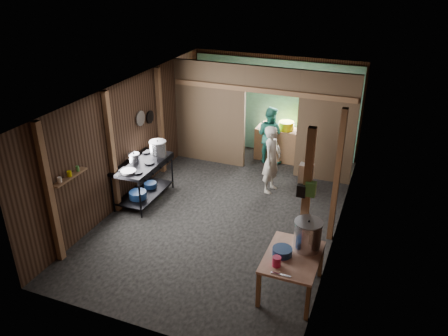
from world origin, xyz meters
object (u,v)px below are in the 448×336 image
at_px(stove_pot_large, 158,149).
at_px(pink_bucket, 277,261).
at_px(stock_pot, 308,236).
at_px(yellow_tub, 286,126).
at_px(gas_range, 144,181).
at_px(cook, 272,159).
at_px(prep_table, 291,273).

height_order(stove_pot_large, pink_bucket, stove_pot_large).
distance_m(stock_pot, pink_bucket, 0.70).
bearing_deg(pink_bucket, yellow_tub, 102.91).
bearing_deg(pink_bucket, gas_range, 149.90).
bearing_deg(cook, pink_bucket, -154.78).
bearing_deg(stock_pot, yellow_tub, 108.29).
bearing_deg(prep_table, yellow_tub, 105.64).
bearing_deg(stock_pot, cook, 116.00).
relative_size(yellow_tub, cook, 0.25).
height_order(stock_pot, cook, cook).
distance_m(prep_table, pink_bucket, 0.56).
distance_m(stove_pot_large, yellow_tub, 3.50).
xyz_separation_m(gas_range, cook, (2.47, 1.41, 0.33)).
bearing_deg(cook, stock_pot, -145.90).
height_order(gas_range, prep_table, gas_range).
height_order(gas_range, cook, cook).
height_order(prep_table, stove_pot_large, stove_pot_large).
distance_m(stock_pot, cook, 3.18).
relative_size(prep_table, stove_pot_large, 3.09).
bearing_deg(cook, gas_range, 127.79).
distance_m(stove_pot_large, stock_pot, 4.14).
distance_m(gas_range, pink_bucket, 4.10).
xyz_separation_m(prep_table, cook, (-1.24, 3.13, 0.44)).
height_order(stove_pot_large, cook, cook).
distance_m(pink_bucket, cook, 3.62).
bearing_deg(gas_range, prep_table, -24.92).
bearing_deg(yellow_tub, gas_range, -126.67).
xyz_separation_m(yellow_tub, cook, (0.13, -1.74, -0.18)).
relative_size(prep_table, stock_pot, 2.21).
height_order(yellow_tub, cook, cook).
height_order(pink_bucket, yellow_tub, yellow_tub).
bearing_deg(stove_pot_large, cook, 23.37).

